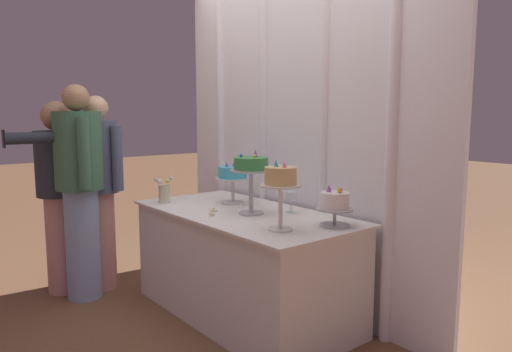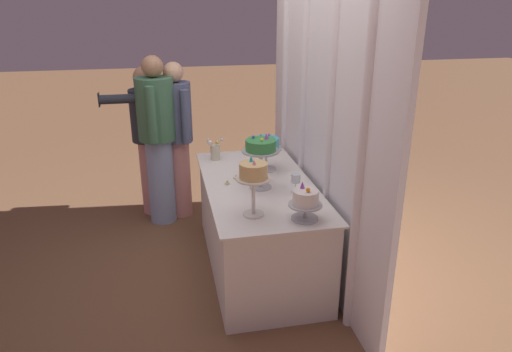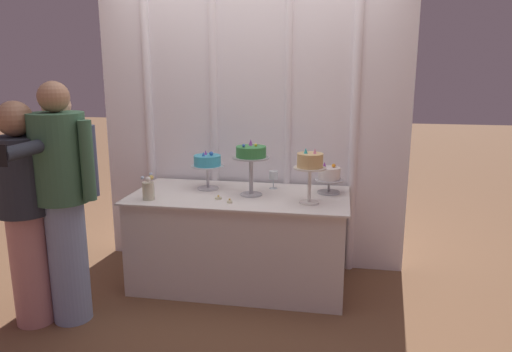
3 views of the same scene
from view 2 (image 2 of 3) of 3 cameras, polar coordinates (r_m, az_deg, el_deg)
The scene contains 14 objects.
ground_plane at distance 3.99m, azimuth -1.13°, elevation -10.89°, with size 24.00×24.00×0.00m, color brown.
draped_curtain at distance 3.58m, azimuth 7.80°, elevation 11.64°, with size 2.63×0.15×2.88m.
cake_table at distance 3.83m, azimuth 0.32°, elevation -6.02°, with size 1.69×0.84×0.74m.
cake_display_leftmost at distance 3.90m, azimuth 1.24°, elevation 3.73°, with size 0.26×0.26×0.32m.
cake_display_midleft at distance 3.48m, azimuth 0.58°, elevation 3.25°, with size 0.28×0.28×0.43m.
cake_display_midright at distance 3.04m, azimuth -0.32°, elevation 0.17°, with size 0.24×0.24×0.41m.
cake_display_rightmost at distance 3.06m, azimuth 6.04°, elevation -2.96°, with size 0.22×0.22×0.25m.
wine_glass at distance 3.48m, azimuth 4.86°, elevation -0.36°, with size 0.07×0.07×0.14m.
flower_vase at distance 4.20m, azimuth -5.02°, elevation 3.04°, with size 0.09×0.14×0.19m.
tealight_far_left at distance 3.76m, azimuth -2.42°, elevation -0.21°, with size 0.05×0.05×0.03m.
tealight_near_left at distance 3.65m, azimuth -3.53°, elevation -0.89°, with size 0.04×0.04×0.03m.
guest_man_pink_jacket at distance 4.64m, azimuth -9.60°, elevation 5.02°, with size 0.43×0.41×1.55m.
guest_girl_blue_dress at distance 4.77m, azimuth -12.90°, elevation 4.84°, with size 0.51×0.62×1.51m.
guest_man_dark_suit at distance 4.53m, azimuth -11.90°, elevation 4.86°, with size 0.52×0.40×1.63m.
Camera 2 is at (3.33, -0.60, 2.12)m, focal length 32.80 mm.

